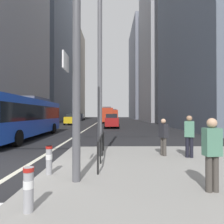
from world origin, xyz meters
TOP-DOWN VIEW (x-y plane):
  - ground_plane at (0.00, 20.00)m, footprint 160.00×160.00m
  - median_island at (5.50, -1.00)m, footprint 9.00×10.00m
  - lane_centre_line at (0.00, 30.00)m, footprint 0.20×80.00m
  - office_tower_left_mid at (-16.00, 50.76)m, footprint 10.26×22.99m
  - office_tower_left_far at (-16.00, 75.70)m, footprint 12.40×17.41m
  - office_tower_right_mid at (17.00, 42.33)m, footprint 10.96×17.80m
  - office_tower_right_far at (17.00, 67.93)m, footprint 12.15×24.98m
  - city_bus_blue_oncoming at (-3.77, 8.63)m, footprint 2.90×11.84m
  - city_bus_red_receding at (2.11, 35.68)m, footprint 2.81×11.51m
  - city_bus_red_distant at (3.76, 54.80)m, footprint 2.77×11.59m
  - car_oncoming_mid at (-5.88, 48.18)m, footprint 2.10×4.55m
  - car_receding_near at (3.34, 45.62)m, footprint 2.05×4.23m
  - car_receding_far at (3.12, 19.68)m, footprint 2.18×4.61m
  - car_oncoming_far at (-4.02, 27.28)m, footprint 2.06×4.26m
  - traffic_signal_gantry at (0.29, -1.46)m, footprint 5.94×0.65m
  - street_lamp_post at (2.69, 1.70)m, footprint 5.50×0.32m
  - bollard_left at (1.67, -3.06)m, footprint 0.20×0.20m
  - bollard_right at (1.32, -0.88)m, footprint 0.20×0.20m
  - pedestrian_railing at (2.80, 0.95)m, footprint 0.06×3.74m
  - pedestrian_waiting at (6.46, 1.31)m, footprint 0.44×0.36m
  - pedestrian_walking at (5.47, 1.67)m, footprint 0.37×0.44m
  - pedestrian_far at (5.58, -2.15)m, footprint 0.40×0.27m

SIDE VIEW (x-z plane):
  - ground_plane at x=0.00m, z-range 0.00..0.00m
  - lane_centre_line at x=0.00m, z-range 0.00..0.01m
  - median_island at x=5.50m, z-range 0.00..0.15m
  - bollard_left at x=1.67m, z-range 0.20..1.03m
  - bollard_right at x=1.32m, z-range 0.20..1.05m
  - pedestrian_railing at x=2.80m, z-range 0.37..1.35m
  - car_receding_near at x=3.34m, z-range 0.02..1.96m
  - car_oncoming_far at x=-4.02m, z-range 0.02..1.96m
  - car_oncoming_mid at x=-5.88m, z-range 0.02..1.96m
  - car_receding_far at x=3.12m, z-range 0.02..1.96m
  - pedestrian_walking at x=5.47m, z-range 0.23..1.84m
  - pedestrian_far at x=5.58m, z-range 0.25..1.98m
  - pedestrian_waiting at x=6.46m, z-range 0.25..2.00m
  - city_bus_red_receding at x=2.11m, z-range 0.14..3.54m
  - city_bus_red_distant at x=3.76m, z-range 0.14..3.54m
  - city_bus_blue_oncoming at x=-3.77m, z-range 0.14..3.54m
  - traffic_signal_gantry at x=0.29m, z-range 1.10..7.10m
  - street_lamp_post at x=2.69m, z-range 1.28..9.28m
  - office_tower_right_far at x=17.00m, z-range 0.00..35.84m
  - office_tower_left_far at x=-16.00m, z-range 0.00..37.55m
  - office_tower_right_mid at x=17.00m, z-range 0.00..37.95m
  - office_tower_left_mid at x=-16.00m, z-range 0.00..43.09m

